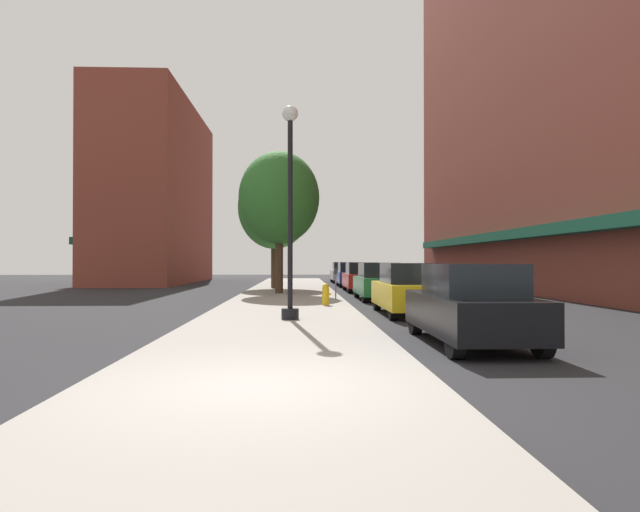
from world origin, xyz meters
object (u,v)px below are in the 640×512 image
at_px(fire_hydrant, 326,294).
at_px(car_red, 361,277).
at_px(car_yellow, 409,290).
at_px(car_green, 378,282).
at_px(tree_near, 279,198).
at_px(car_blue, 350,275).
at_px(car_silver, 343,273).
at_px(lamppost, 290,207).
at_px(tree_mid, 274,208).
at_px(parking_meter_near, 336,279).
at_px(car_black, 470,305).

bearing_deg(fire_hydrant, car_red, 76.67).
distance_m(car_yellow, car_green, 6.58).
distance_m(tree_near, car_blue, 11.30).
xyz_separation_m(car_green, car_red, (0.00, 6.65, 0.00)).
relative_size(car_yellow, car_silver, 1.00).
height_order(lamppost, car_blue, lamppost).
height_order(tree_mid, car_silver, tree_mid).
distance_m(parking_meter_near, tree_mid, 10.97).
relative_size(car_red, car_silver, 1.00).
bearing_deg(car_blue, car_black, -91.69).
distance_m(lamppost, car_blue, 22.11).
height_order(tree_near, car_yellow, tree_near).
relative_size(lamppost, car_green, 1.37).
bearing_deg(fire_hydrant, car_black, -73.82).
xyz_separation_m(parking_meter_near, car_silver, (1.95, 20.26, -0.14)).
height_order(fire_hydrant, car_blue, car_blue).
distance_m(lamppost, car_black, 5.93).
bearing_deg(car_silver, tree_mid, -117.69).
xyz_separation_m(car_green, car_blue, (0.00, 12.84, 0.00)).
height_order(fire_hydrant, tree_mid, tree_mid).
xyz_separation_m(tree_near, car_green, (4.50, -3.31, -4.08)).
relative_size(fire_hydrant, car_silver, 0.18).
distance_m(car_yellow, car_blue, 19.42).
relative_size(car_black, car_silver, 1.00).
height_order(car_yellow, car_blue, same).
xyz_separation_m(fire_hydrant, parking_meter_near, (0.58, 3.14, 0.43)).
bearing_deg(car_black, fire_hydrant, 107.97).
relative_size(fire_hydrant, tree_near, 0.11).
bearing_deg(parking_meter_near, car_yellow, -71.06).
distance_m(tree_near, car_yellow, 11.61).
relative_size(car_black, car_yellow, 1.00).
distance_m(tree_near, car_green, 6.92).
relative_size(tree_mid, car_green, 1.72).
bearing_deg(car_green, car_black, -87.80).
height_order(parking_meter_near, car_black, car_black).
bearing_deg(tree_mid, tree_near, -84.97).
height_order(lamppost, tree_near, tree_near).
height_order(lamppost, fire_hydrant, lamppost).
xyz_separation_m(lamppost, car_blue, (3.75, 21.66, -2.39)).
bearing_deg(parking_meter_near, car_silver, 84.50).
distance_m(lamppost, tree_near, 12.27).
bearing_deg(car_black, car_blue, 91.79).
bearing_deg(car_black, car_yellow, 91.79).
height_order(car_black, car_silver, same).
relative_size(car_black, car_blue, 1.00).
height_order(tree_near, car_green, tree_near).
relative_size(fire_hydrant, car_red, 0.18).
bearing_deg(fire_hydrant, car_silver, 83.83).
bearing_deg(car_silver, car_red, -92.28).
bearing_deg(tree_mid, car_blue, 38.65).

